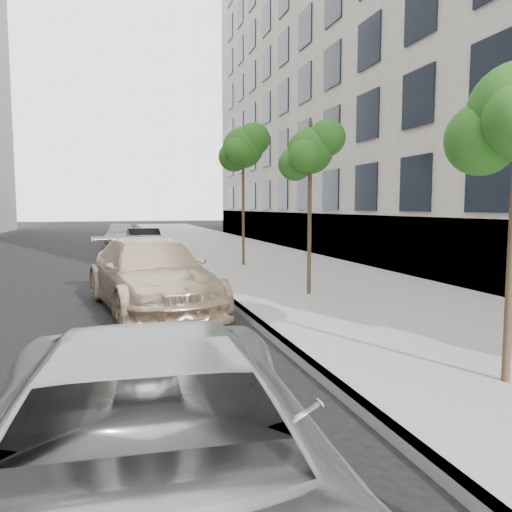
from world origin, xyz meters
name	(u,v)px	position (x,y,z in m)	size (l,w,h in m)	color
ground	(312,501)	(0.00, 0.00, 0.00)	(160.00, 160.00, 0.00)	black
sidewalk	(220,246)	(4.30, 24.00, 0.07)	(6.40, 72.00, 0.14)	gray
curb	(164,248)	(1.18, 24.00, 0.07)	(0.15, 72.00, 0.14)	#9E9B93
tree_mid	(311,151)	(3.23, 8.00, 3.64)	(1.51, 1.31, 4.25)	#38281C
tree_far	(244,148)	(3.23, 14.50, 4.45)	(1.80, 1.60, 5.20)	#38281C
minivan	(150,468)	(-1.27, -0.47, 0.71)	(2.37, 5.13, 1.43)	#A9ACAE
suv	(151,274)	(-0.65, 7.84, 0.79)	(2.21, 5.43, 1.58)	#CEB493
sedan_blue	(149,258)	(-0.37, 13.02, 0.63)	(1.50, 3.73, 1.27)	black
sedan_black	(144,243)	(-0.10, 19.90, 0.65)	(1.38, 3.96, 1.30)	black
sedan_rear	(121,235)	(-1.04, 26.47, 0.65)	(1.82, 4.48, 1.30)	gray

